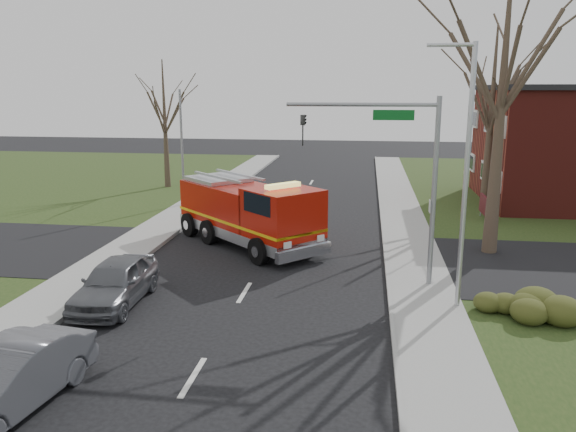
# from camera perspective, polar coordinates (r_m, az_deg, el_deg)

# --- Properties ---
(ground) EXTENTS (120.00, 120.00, 0.00)m
(ground) POSITION_cam_1_polar(r_m,az_deg,el_deg) (20.03, -4.45, -7.78)
(ground) COLOR black
(ground) RESTS_ON ground
(sidewalk_right) EXTENTS (2.40, 80.00, 0.15)m
(sidewalk_right) POSITION_cam_1_polar(r_m,az_deg,el_deg) (19.69, 13.65, -8.27)
(sidewalk_right) COLOR gray
(sidewalk_right) RESTS_ON ground
(sidewalk_left) EXTENTS (2.40, 80.00, 0.15)m
(sidewalk_left) POSITION_cam_1_polar(r_m,az_deg,el_deg) (22.13, -20.44, -6.35)
(sidewalk_left) COLOR gray
(sidewalk_left) RESTS_ON ground
(health_center_sign) EXTENTS (0.12, 2.00, 1.40)m
(health_center_sign) POSITION_cam_1_polar(r_m,az_deg,el_deg) (32.05, 19.31, 1.02)
(health_center_sign) COLOR #51131A
(health_center_sign) RESTS_ON ground
(hedge_corner) EXTENTS (2.80, 2.00, 0.90)m
(hedge_corner) POSITION_cam_1_polar(r_m,az_deg,el_deg) (19.10, 22.48, -7.96)
(hedge_corner) COLOR #2D3814
(hedge_corner) RESTS_ON lawn_right
(bare_tree_near) EXTENTS (6.00, 6.00, 12.00)m
(bare_tree_near) POSITION_cam_1_polar(r_m,az_deg,el_deg) (24.89, 21.02, 12.87)
(bare_tree_near) COLOR #3E3024
(bare_tree_near) RESTS_ON ground
(bare_tree_far) EXTENTS (5.25, 5.25, 10.50)m
(bare_tree_far) POSITION_cam_1_polar(r_m,az_deg,el_deg) (34.00, 20.05, 11.15)
(bare_tree_far) COLOR #3E3024
(bare_tree_far) RESTS_ON ground
(bare_tree_left) EXTENTS (4.50, 4.50, 9.00)m
(bare_tree_left) POSITION_cam_1_polar(r_m,az_deg,el_deg) (40.84, -12.46, 10.47)
(bare_tree_left) COLOR #3E3024
(bare_tree_left) RESTS_ON ground
(traffic_signal_mast) EXTENTS (5.29, 0.18, 6.80)m
(traffic_signal_mast) POSITION_cam_1_polar(r_m,az_deg,el_deg) (19.96, 11.11, 5.88)
(traffic_signal_mast) COLOR gray
(traffic_signal_mast) RESTS_ON ground
(streetlight_pole) EXTENTS (1.48, 0.16, 8.40)m
(streetlight_pole) POSITION_cam_1_polar(r_m,az_deg,el_deg) (18.22, 17.49, 4.39)
(streetlight_pole) COLOR #B7BABF
(streetlight_pole) RESTS_ON ground
(utility_pole_far) EXTENTS (0.14, 0.14, 7.00)m
(utility_pole_far) POSITION_cam_1_polar(r_m,az_deg,el_deg) (34.28, -10.71, 6.69)
(utility_pole_far) COLOR gray
(utility_pole_far) RESTS_ON ground
(fire_engine) EXTENTS (7.63, 7.46, 3.21)m
(fire_engine) POSITION_cam_1_polar(r_m,az_deg,el_deg) (25.53, -3.96, 0.17)
(fire_engine) COLOR #A51307
(fire_engine) RESTS_ON ground
(parked_car_maroon) EXTENTS (1.93, 4.53, 1.53)m
(parked_car_maroon) POSITION_cam_1_polar(r_m,az_deg,el_deg) (19.60, -17.15, -6.44)
(parked_car_maroon) COLOR #55585D
(parked_car_maroon) RESTS_ON ground
(parked_car_gray) EXTENTS (2.16, 4.69, 1.49)m
(parked_car_gray) POSITION_cam_1_polar(r_m,az_deg,el_deg) (14.35, -26.60, -14.65)
(parked_car_gray) COLOR #4C4E53
(parked_car_gray) RESTS_ON ground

